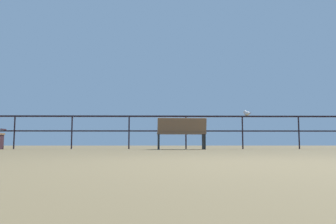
% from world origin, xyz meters
% --- Properties ---
extents(ground_plane, '(60.00, 60.00, 0.00)m').
position_xyz_m(ground_plane, '(0.00, 0.00, 0.00)').
color(ground_plane, brown).
extents(pier_railing, '(18.08, 0.05, 1.06)m').
position_xyz_m(pier_railing, '(0.00, 7.83, 0.78)').
color(pier_railing, black).
rests_on(pier_railing, ground_plane).
extents(bench_near_left, '(1.45, 0.68, 0.91)m').
position_xyz_m(bench_near_left, '(-0.18, 6.99, 0.51)').
color(bench_near_left, brown).
rests_on(bench_near_left, ground_plane).
extents(seagull_on_rail, '(0.22, 0.38, 0.18)m').
position_xyz_m(seagull_on_rail, '(1.96, 7.84, 1.14)').
color(seagull_on_rail, silver).
rests_on(seagull_on_rail, pier_railing).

